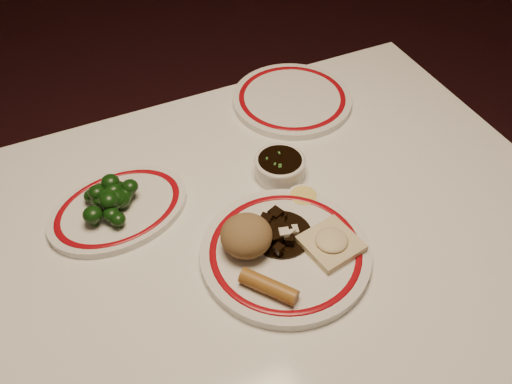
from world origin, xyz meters
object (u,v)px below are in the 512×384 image
object	(u,v)px
main_plate	(285,253)
soy_bowl	(280,167)
broccoli_plate	(119,209)
spring_roll	(269,286)
stirfry_heap	(279,230)
fried_wonton	(331,243)
rice_mound	(246,236)
dining_table	(255,270)
broccoli_pile	(111,198)

from	to	relation	value
main_plate	soy_bowl	size ratio (longest dim) A/B	3.92
broccoli_plate	spring_roll	bearing A→B (deg)	-59.38
main_plate	stirfry_heap	world-z (taller)	stirfry_heap
fried_wonton	stirfry_heap	xyz separation A→B (m)	(-0.07, 0.06, 0.00)
spring_roll	broccoli_plate	size ratio (longest dim) A/B	0.33
main_plate	spring_roll	bearing A→B (deg)	-135.19
soy_bowl	rice_mound	bearing A→B (deg)	-132.65
main_plate	dining_table	bearing A→B (deg)	118.50
stirfry_heap	broccoli_pile	size ratio (longest dim) A/B	0.97
fried_wonton	stirfry_heap	bearing A→B (deg)	137.59
broccoli_plate	soy_bowl	size ratio (longest dim) A/B	3.02
broccoli_plate	soy_bowl	world-z (taller)	soy_bowl
soy_bowl	broccoli_pile	bearing A→B (deg)	172.82
main_plate	rice_mound	xyz separation A→B (m)	(-0.06, 0.03, 0.04)
stirfry_heap	spring_roll	bearing A→B (deg)	-124.30
main_plate	spring_roll	xyz separation A→B (m)	(-0.06, -0.06, 0.02)
main_plate	spring_roll	size ratio (longest dim) A/B	3.97
dining_table	stirfry_heap	distance (m)	0.13
rice_mound	stirfry_heap	distance (m)	0.07
fried_wonton	main_plate	bearing A→B (deg)	161.18
soy_bowl	fried_wonton	bearing A→B (deg)	-92.24
spring_roll	fried_wonton	bearing A→B (deg)	-21.67
stirfry_heap	soy_bowl	world-z (taller)	stirfry_heap
spring_roll	broccoli_pile	bearing A→B (deg)	84.64
dining_table	broccoli_pile	bearing A→B (deg)	140.86
fried_wonton	stirfry_heap	distance (m)	0.09
dining_table	fried_wonton	xyz separation A→B (m)	(0.11, -0.08, 0.12)
rice_mound	soy_bowl	world-z (taller)	rice_mound
spring_roll	dining_table	bearing A→B (deg)	37.98
dining_table	broccoli_pile	xyz separation A→B (m)	(-0.21, 0.17, 0.13)
spring_roll	broccoli_plate	bearing A→B (deg)	83.76
stirfry_heap	soy_bowl	size ratio (longest dim) A/B	1.10
dining_table	soy_bowl	world-z (taller)	soy_bowl
main_plate	rice_mound	distance (m)	0.08
dining_table	broccoli_plate	size ratio (longest dim) A/B	4.00
main_plate	spring_roll	distance (m)	0.09
dining_table	rice_mound	world-z (taller)	rice_mound
broccoli_pile	soy_bowl	xyz separation A→B (m)	(0.32, -0.04, -0.02)
spring_roll	soy_bowl	xyz separation A→B (m)	(0.15, 0.25, -0.01)
spring_roll	stirfry_heap	bearing A→B (deg)	18.84
stirfry_heap	broccoli_pile	world-z (taller)	broccoli_pile
broccoli_plate	soy_bowl	bearing A→B (deg)	-6.72
broccoli_plate	broccoli_pile	xyz separation A→B (m)	(-0.01, 0.00, 0.03)
rice_mound	spring_roll	world-z (taller)	rice_mound
fried_wonton	stirfry_heap	world-z (taller)	stirfry_heap
broccoli_plate	rice_mound	bearing A→B (deg)	-47.45
spring_roll	broccoli_pile	distance (m)	0.34
fried_wonton	spring_roll	bearing A→B (deg)	-164.81
fried_wonton	soy_bowl	size ratio (longest dim) A/B	1.04
dining_table	fried_wonton	bearing A→B (deg)	-37.95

